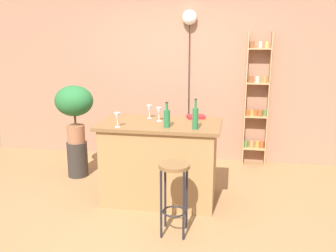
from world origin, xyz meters
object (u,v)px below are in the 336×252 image
bottle_olive_oil (167,118)px  pendant_globe_light (190,20)px  bottle_vinegar (195,118)px  potted_plant (74,105)px  wine_glass_left (149,109)px  cookbook (196,117)px  spice_shelf (256,103)px  plant_stool (78,159)px  wine_glass_right (117,117)px  wine_glass_center (159,111)px  bar_stool (174,183)px

bottle_olive_oil → pendant_globe_light: pendant_globe_light is taller
bottle_vinegar → pendant_globe_light: size_ratio=0.14×
potted_plant → wine_glass_left: size_ratio=4.84×
bottle_olive_oil → cookbook: 0.58m
spice_shelf → cookbook: bearing=-123.6°
plant_stool → wine_glass_right: size_ratio=3.01×
wine_glass_center → wine_glass_right: size_ratio=1.00×
potted_plant → wine_glass_left: (1.13, -0.34, 0.05)m
potted_plant → wine_glass_left: 1.18m
wine_glass_right → cookbook: 1.01m
spice_shelf → wine_glass_center: 1.86m
wine_glass_center → bar_stool: bearing=-69.3°
bar_stool → spice_shelf: spice_shelf is taller
wine_glass_left → pendant_globe_light: size_ratio=0.07×
bottle_olive_oil → wine_glass_center: 0.31m
wine_glass_center → bottle_vinegar: bearing=-33.5°
bar_stool → pendant_globe_light: pendant_globe_light is taller
bar_stool → bottle_olive_oil: bearing=107.2°
wine_glass_right → cookbook: wine_glass_right is taller
wine_glass_left → wine_glass_center: (0.15, -0.13, 0.00)m
bottle_olive_oil → wine_glass_center: bottle_olive_oil is taller
bar_stool → plant_stool: bar_stool is taller
spice_shelf → plant_stool: size_ratio=4.06×
bar_stool → plant_stool: size_ratio=1.49×
spice_shelf → plant_stool: 2.75m
plant_stool → bottle_olive_oil: bottle_olive_oil is taller
bottle_vinegar → wine_glass_right: size_ratio=2.03×
wine_glass_left → wine_glass_center: bearing=-40.8°
bottle_olive_oil → cookbook: bottle_olive_oil is taller
bottle_olive_oil → pendant_globe_light: size_ratio=0.12×
potted_plant → cookbook: potted_plant is taller
bar_stool → wine_glass_center: size_ratio=4.49×
bottle_olive_oil → pendant_globe_light: bearing=89.0°
bar_stool → wine_glass_left: (-0.46, 0.97, 0.54)m
spice_shelf → pendant_globe_light: size_ratio=0.87×
bottle_olive_oil → bottle_vinegar: size_ratio=0.85×
potted_plant → cookbook: bearing=-8.1°
cookbook → pendant_globe_light: 1.73m
potted_plant → wine_glass_left: potted_plant is taller
plant_stool → bottle_vinegar: (1.73, -0.77, 0.84)m
wine_glass_right → pendant_globe_light: 2.20m
bar_stool → plant_stool: 2.08m
bottle_olive_oil → plant_stool: bearing=152.3°
bottle_olive_oil → bottle_vinegar: bottle_vinegar is taller
plant_stool → wine_glass_left: bearing=-17.0°
wine_glass_left → wine_glass_center: size_ratio=1.00×
cookbook → wine_glass_right: bearing=-162.7°
wine_glass_right → pendant_globe_light: pendant_globe_light is taller
bottle_olive_oil → cookbook: bearing=61.6°
potted_plant → wine_glass_right: 1.21m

